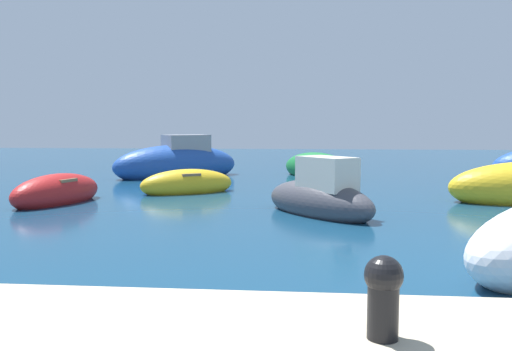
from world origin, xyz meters
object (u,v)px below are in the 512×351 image
object	(u,v)px
moored_boat_2	(316,168)
mooring_bollard	(383,292)
moored_boat_6	(187,184)
moored_boat_3	(320,198)
moored_boat_4	(57,193)
moored_boat_7	(177,164)

from	to	relation	value
moored_boat_2	mooring_bollard	world-z (taller)	mooring_bollard
moored_boat_6	mooring_bollard	world-z (taller)	mooring_bollard
moored_boat_2	moored_boat_3	world-z (taller)	moored_boat_3
moored_boat_4	moored_boat_7	world-z (taller)	moored_boat_7
moored_boat_2	moored_boat_6	size ratio (longest dim) A/B	1.18
moored_boat_6	moored_boat_2	bearing A→B (deg)	-158.43
moored_boat_2	moored_boat_4	xyz separation A→B (m)	(-7.22, -8.29, -0.07)
moored_boat_3	moored_boat_6	bearing A→B (deg)	6.98
moored_boat_4	moored_boat_6	bearing A→B (deg)	-33.08
moored_boat_7	moored_boat_6	bearing A→B (deg)	69.88
moored_boat_2	moored_boat_4	world-z (taller)	moored_boat_2
moored_boat_4	moored_boat_6	world-z (taller)	moored_boat_4
moored_boat_3	moored_boat_4	bearing A→B (deg)	40.03
moored_boat_2	mooring_bollard	xyz separation A→B (m)	(0.13, -18.18, 0.51)
moored_boat_2	moored_boat_6	xyz separation A→B (m)	(-4.16, -5.76, -0.09)
moored_boat_3	moored_boat_7	bearing A→B (deg)	-7.83
moored_boat_2	moored_boat_3	distance (m)	9.52
moored_boat_4	moored_boat_3	bearing A→B (deg)	-82.52
moored_boat_6	mooring_bollard	distance (m)	13.15
moored_boat_6	moored_boat_7	bearing A→B (deg)	-105.79
moored_boat_4	mooring_bollard	world-z (taller)	mooring_bollard
moored_boat_3	moored_boat_6	size ratio (longest dim) A/B	1.09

